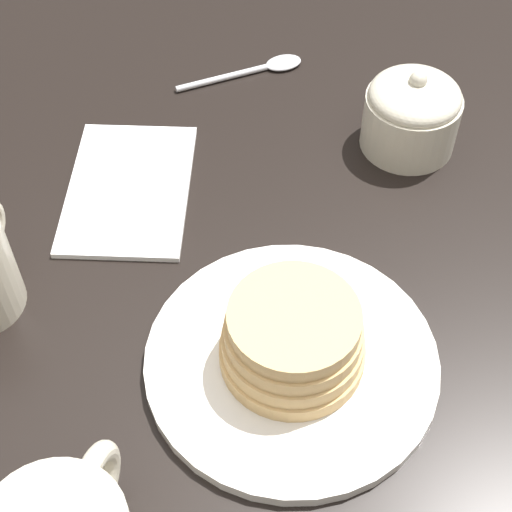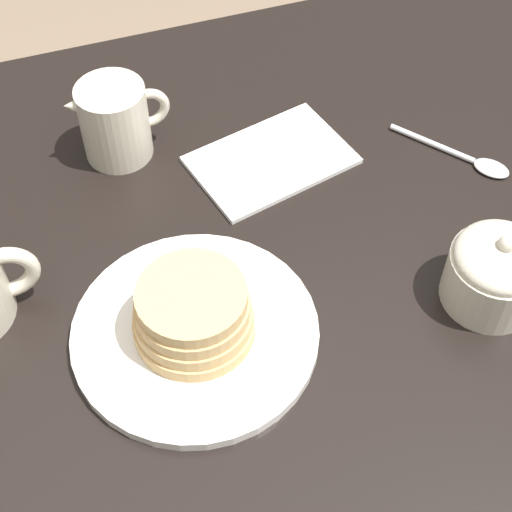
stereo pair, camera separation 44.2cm
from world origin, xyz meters
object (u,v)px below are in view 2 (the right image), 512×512
Objects in this scene: creamer_pitcher at (114,120)px; spoon at (470,159)px; pancake_plate at (194,322)px; napkin at (271,160)px; sugar_bowl at (496,271)px.

creamer_pitcher is 0.41m from spoon.
pancake_plate is 1.85× the size of spoon.
pancake_plate reaches higher than napkin.
napkin is 1.55× the size of spoon.
napkin is (0.15, 0.20, -0.02)m from pancake_plate.
spoon reaches higher than napkin.
napkin is at bearing 53.28° from pancake_plate.
sugar_bowl is at bearing -9.64° from pancake_plate.
pancake_plate is at bearing 170.36° from sugar_bowl.
pancake_plate is 0.30m from sugar_bowl.
napkin is at bearing 119.36° from sugar_bowl.
pancake_plate is 2.49× the size of sugar_bowl.
creamer_pitcher is 0.93× the size of spoon.
napkin is at bearing -24.48° from creamer_pitcher.
pancake_plate is at bearing -126.72° from napkin.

